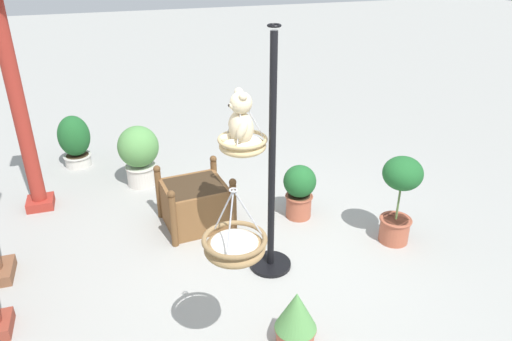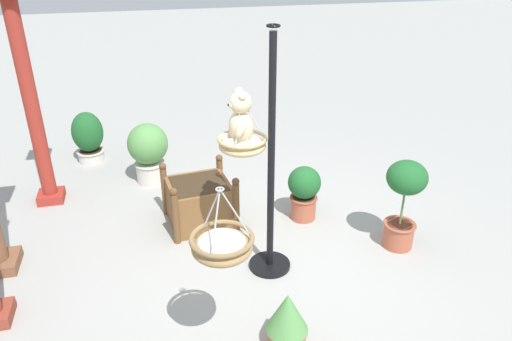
# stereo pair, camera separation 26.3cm
# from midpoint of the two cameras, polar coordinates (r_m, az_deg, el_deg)

# --- Properties ---
(ground_plane) EXTENTS (40.00, 40.00, 0.00)m
(ground_plane) POSITION_cam_midpoint_polar(r_m,az_deg,el_deg) (5.38, -0.49, -10.26)
(ground_plane) COLOR #9E9E99
(display_pole_central) EXTENTS (0.44, 0.44, 2.52)m
(display_pole_central) POSITION_cam_midpoint_polar(r_m,az_deg,el_deg) (4.81, 0.27, -3.76)
(display_pole_central) COLOR black
(display_pole_central) RESTS_ON ground
(hanging_basket_with_teddy) EXTENTS (0.48, 0.48, 0.56)m
(hanging_basket_with_teddy) POSITION_cam_midpoint_polar(r_m,az_deg,el_deg) (4.61, -3.25, 3.12)
(hanging_basket_with_teddy) COLOR tan
(teddy_bear) EXTENTS (0.37, 0.32, 0.54)m
(teddy_bear) POSITION_cam_midpoint_polar(r_m,az_deg,el_deg) (4.52, -3.63, 5.77)
(teddy_bear) COLOR beige
(hanging_basket_left_high) EXTENTS (0.47, 0.47, 0.56)m
(hanging_basket_left_high) POSITION_cam_midpoint_polar(r_m,az_deg,el_deg) (3.44, -4.78, -8.99)
(hanging_basket_left_high) COLOR #A37F51
(greenhouse_pillar_left) EXTENTS (0.35, 0.35, 2.69)m
(greenhouse_pillar_left) POSITION_cam_midpoint_polar(r_m,az_deg,el_deg) (6.45, -27.37, 6.13)
(greenhouse_pillar_left) COLOR #9E2D23
(greenhouse_pillar_left) RESTS_ON ground
(wooden_planter_box) EXTENTS (0.84, 0.87, 0.71)m
(wooden_planter_box) POSITION_cam_midpoint_polar(r_m,az_deg,el_deg) (5.85, -8.51, -3.88)
(wooden_planter_box) COLOR brown
(wooden_planter_box) RESTS_ON ground
(potted_plant_fern_front) EXTENTS (0.47, 0.47, 0.80)m
(potted_plant_fern_front) POSITION_cam_midpoint_polar(r_m,az_deg,el_deg) (7.79, -21.70, 3.32)
(potted_plant_fern_front) COLOR beige
(potted_plant_fern_front) RESTS_ON ground
(potted_plant_flowering_red) EXTENTS (0.56, 0.56, 0.87)m
(potted_plant_flowering_red) POSITION_cam_midpoint_polar(r_m,az_deg,el_deg) (6.86, -14.85, 2.02)
(potted_plant_flowering_red) COLOR beige
(potted_plant_flowering_red) RESTS_ON ground
(potted_plant_tall_leafy) EXTENTS (0.40, 0.40, 0.70)m
(potted_plant_tall_leafy) POSITION_cam_midpoint_polar(r_m,az_deg,el_deg) (5.91, 3.92, -2.28)
(potted_plant_tall_leafy) COLOR #AD563D
(potted_plant_tall_leafy) RESTS_ON ground
(potted_plant_bushy_green) EXTENTS (0.44, 0.44, 1.06)m
(potted_plant_bushy_green) POSITION_cam_midpoint_polar(r_m,az_deg,el_deg) (5.50, 15.45, -2.69)
(potted_plant_bushy_green) COLOR #AD563D
(potted_plant_bushy_green) RESTS_ON ground
(potted_plant_small_succulent) EXTENTS (0.36, 0.36, 0.56)m
(potted_plant_small_succulent) POSITION_cam_midpoint_polar(r_m,az_deg,el_deg) (4.24, 2.92, -17.29)
(potted_plant_small_succulent) COLOR #AD563D
(potted_plant_small_succulent) RESTS_ON ground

